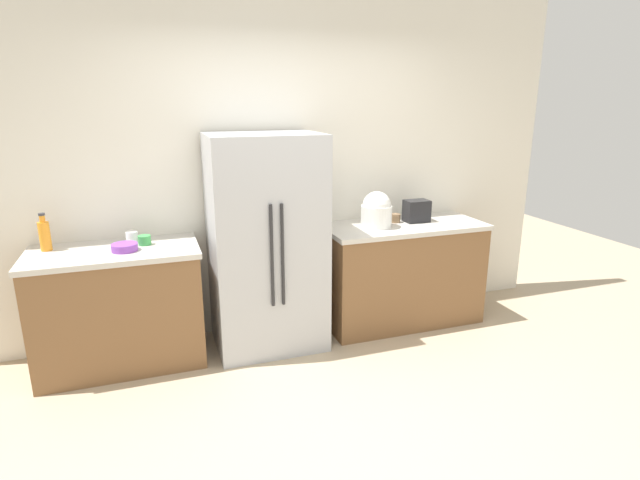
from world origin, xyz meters
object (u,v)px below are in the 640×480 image
(bottle_a, at_px, (45,235))
(rice_cooker, at_px, (377,211))
(cup_b, at_px, (395,218))
(toaster, at_px, (417,211))
(refrigerator, at_px, (266,243))
(bowl_a, at_px, (125,247))
(cup_a, at_px, (132,237))
(cup_c, at_px, (145,240))

(bottle_a, bearing_deg, rice_cooker, -3.49)
(cup_b, bearing_deg, toaster, -10.24)
(refrigerator, bearing_deg, cup_b, 5.23)
(bottle_a, bearing_deg, cup_b, -1.23)
(refrigerator, distance_m, bottle_a, 1.59)
(cup_b, distance_m, bowl_a, 2.23)
(cup_a, xyz_separation_m, cup_c, (0.09, -0.11, -0.01))
(cup_a, relative_size, cup_b, 1.02)
(cup_b, relative_size, cup_c, 0.94)
(rice_cooker, height_order, cup_a, rice_cooker)
(cup_a, xyz_separation_m, bowl_a, (-0.05, -0.22, -0.01))
(rice_cooker, distance_m, bottle_a, 2.53)
(rice_cooker, height_order, bowl_a, rice_cooker)
(rice_cooker, height_order, cup_c, rice_cooker)
(toaster, relative_size, cup_b, 2.44)
(cup_a, bearing_deg, bowl_a, -102.16)
(toaster, relative_size, cup_c, 2.29)
(refrigerator, height_order, cup_a, refrigerator)
(cup_a, xyz_separation_m, cup_b, (2.18, -0.09, -0.00))
(toaster, bearing_deg, cup_c, 179.60)
(cup_a, bearing_deg, bottle_a, -177.22)
(rice_cooker, relative_size, bowl_a, 1.68)
(cup_a, bearing_deg, toaster, -2.93)
(bottle_a, bearing_deg, refrigerator, -6.09)
(cup_b, height_order, bowl_a, cup_b)
(cup_a, height_order, bowl_a, cup_a)
(bottle_a, relative_size, cup_c, 2.96)
(rice_cooker, distance_m, bowl_a, 2.00)
(bottle_a, relative_size, cup_b, 3.16)
(toaster, relative_size, bottle_a, 0.77)
(cup_c, relative_size, bowl_a, 0.51)
(toaster, xyz_separation_m, bottle_a, (-2.95, 0.09, 0.02))
(rice_cooker, bearing_deg, cup_a, 174.67)
(refrigerator, xyz_separation_m, toaster, (1.38, 0.07, 0.15))
(cup_a, bearing_deg, cup_c, -49.70)
(refrigerator, height_order, cup_c, refrigerator)
(cup_c, bearing_deg, bottle_a, 173.40)
(bowl_a, bearing_deg, cup_b, 3.51)
(cup_b, bearing_deg, refrigerator, -174.77)
(refrigerator, distance_m, cup_c, 0.91)
(bottle_a, height_order, cup_a, bottle_a)
(rice_cooker, bearing_deg, bowl_a, -178.80)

